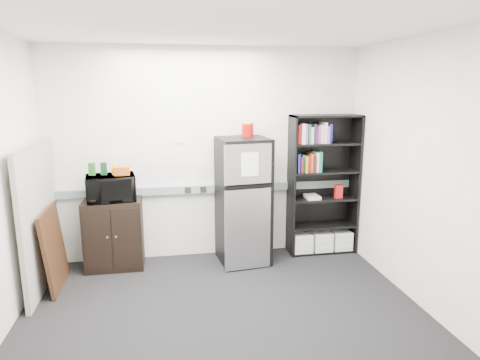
{
  "coord_description": "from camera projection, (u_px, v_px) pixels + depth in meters",
  "views": [
    {
      "loc": [
        -0.52,
        -3.68,
        2.21
      ],
      "look_at": [
        0.29,
        0.9,
        1.19
      ],
      "focal_mm": 32.0,
      "sensor_mm": 36.0,
      "label": 1
    }
  ],
  "objects": [
    {
      "name": "floor",
      "position": [
        226.0,
        321.0,
        4.1
      ],
      "size": [
        4.0,
        4.0,
        0.0
      ],
      "primitive_type": "plane",
      "color": "black",
      "rests_on": "ground"
    },
    {
      "name": "wall_back",
      "position": [
        206.0,
        154.0,
        5.49
      ],
      "size": [
        4.0,
        0.02,
        2.7
      ],
      "primitive_type": "cube",
      "color": "silver",
      "rests_on": "floor"
    },
    {
      "name": "wall_right",
      "position": [
        429.0,
        176.0,
        4.15
      ],
      "size": [
        0.02,
        3.5,
        2.7
      ],
      "primitive_type": "cube",
      "color": "silver",
      "rests_on": "floor"
    },
    {
      "name": "ceiling",
      "position": [
        224.0,
        25.0,
        3.52
      ],
      "size": [
        4.0,
        3.5,
        0.02
      ],
      "primitive_type": "cube",
      "color": "white",
      "rests_on": "wall_back"
    },
    {
      "name": "electrical_raceway",
      "position": [
        207.0,
        189.0,
        5.56
      ],
      "size": [
        3.92,
        0.05,
        0.1
      ],
      "primitive_type": "cube",
      "color": "gray",
      "rests_on": "wall_back"
    },
    {
      "name": "wall_note",
      "position": [
        178.0,
        140.0,
        5.39
      ],
      "size": [
        0.14,
        0.0,
        0.1
      ],
      "primitive_type": "cube",
      "color": "white",
      "rests_on": "wall_back"
    },
    {
      "name": "bookshelf",
      "position": [
        323.0,
        186.0,
        5.67
      ],
      "size": [
        0.9,
        0.34,
        1.85
      ],
      "color": "black",
      "rests_on": "floor"
    },
    {
      "name": "cubicle_partition",
      "position": [
        39.0,
        218.0,
        4.64
      ],
      "size": [
        0.06,
        1.3,
        1.62
      ],
      "color": "gray",
      "rests_on": "floor"
    },
    {
      "name": "cabinet",
      "position": [
        114.0,
        234.0,
        5.25
      ],
      "size": [
        0.69,
        0.46,
        0.86
      ],
      "color": "black",
      "rests_on": "floor"
    },
    {
      "name": "microwave",
      "position": [
        111.0,
        188.0,
        5.11
      ],
      "size": [
        0.61,
        0.46,
        0.31
      ],
      "primitive_type": "imported",
      "rotation": [
        0.0,
        0.0,
        0.14
      ],
      "color": "black",
      "rests_on": "cabinet"
    },
    {
      "name": "snack_box_a",
      "position": [
        92.0,
        169.0,
        5.06
      ],
      "size": [
        0.08,
        0.06,
        0.15
      ],
      "primitive_type": "cube",
      "rotation": [
        0.0,
        0.0,
        -0.21
      ],
      "color": "#22601B",
      "rests_on": "microwave"
    },
    {
      "name": "snack_box_b",
      "position": [
        104.0,
        169.0,
        5.08
      ],
      "size": [
        0.07,
        0.05,
        0.15
      ],
      "primitive_type": "cube",
      "rotation": [
        0.0,
        0.0,
        0.04
      ],
      "color": "#0B3417",
      "rests_on": "microwave"
    },
    {
      "name": "snack_box_c",
      "position": [
        115.0,
        169.0,
        5.1
      ],
      "size": [
        0.08,
        0.06,
        0.14
      ],
      "primitive_type": "cube",
      "rotation": [
        0.0,
        0.0,
        0.15
      ],
      "color": "gold",
      "rests_on": "microwave"
    },
    {
      "name": "snack_bag",
      "position": [
        122.0,
        171.0,
        5.08
      ],
      "size": [
        0.18,
        0.11,
        0.1
      ],
      "primitive_type": "cube",
      "rotation": [
        0.0,
        0.0,
        0.04
      ],
      "color": "#C44D13",
      "rests_on": "microwave"
    },
    {
      "name": "refrigerator",
      "position": [
        243.0,
        201.0,
        5.37
      ],
      "size": [
        0.66,
        0.69,
        1.59
      ],
      "rotation": [
        0.0,
        0.0,
        0.12
      ],
      "color": "black",
      "rests_on": "floor"
    },
    {
      "name": "coffee_can",
      "position": [
        248.0,
        129.0,
        5.32
      ],
      "size": [
        0.15,
        0.15,
        0.2
      ],
      "color": "#9E0807",
      "rests_on": "refrigerator"
    },
    {
      "name": "framed_poster",
      "position": [
        54.0,
        249.0,
        4.71
      ],
      "size": [
        0.13,
        0.71,
        0.91
      ],
      "rotation": [
        0.0,
        -0.1,
        0.0
      ],
      "color": "black",
      "rests_on": "floor"
    }
  ]
}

